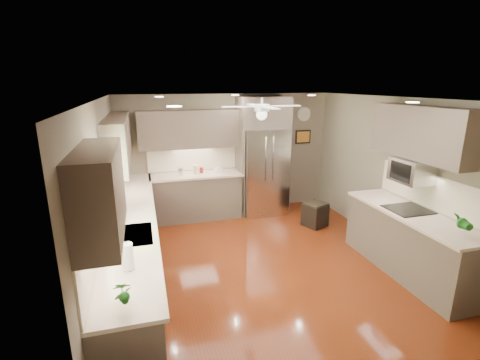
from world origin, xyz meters
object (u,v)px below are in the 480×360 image
canister_c (196,169)px  soap_bottle (120,214)px  canister_d (201,170)px  potted_plant_right (463,222)px  stool (315,214)px  canister_b (181,172)px  bowl (218,171)px  paper_towel (127,256)px  potted_plant_left (121,292)px  microwave (412,171)px  refrigerator (263,158)px

canister_c → soap_bottle: size_ratio=0.89×
canister_d → potted_plant_right: (2.52, -3.82, 0.10)m
stool → canister_b: bearing=156.7°
soap_bottle → potted_plant_right: (3.99, -1.56, 0.05)m
canister_b → canister_c: canister_c is taller
bowl → paper_towel: 3.92m
canister_c → bowl: 0.47m
potted_plant_left → stool: 4.66m
soap_bottle → potted_plant_right: bearing=-21.4°
canister_b → microwave: size_ratio=0.27×
canister_c → paper_towel: paper_towel is taller
refrigerator → potted_plant_right: bearing=-72.0°
potted_plant_right → refrigerator: refrigerator is taller
potted_plant_left → canister_c: bearing=73.3°
microwave → potted_plant_left: bearing=-160.6°
stool → canister_d: bearing=151.1°
soap_bottle → potted_plant_right: potted_plant_right is taller
soap_bottle → stool: bearing=18.0°
canister_d → soap_bottle: size_ratio=0.56×
canister_c → potted_plant_left: (-1.25, -4.16, 0.05)m
soap_bottle → microwave: (4.10, -0.54, 0.44)m
potted_plant_left → bowl: 4.49m
canister_b → microwave: (3.05, -2.73, 0.47)m
canister_b → soap_bottle: size_ratio=0.73×
refrigerator → canister_d: bearing=176.1°
potted_plant_left → refrigerator: (2.67, 4.11, 0.11)m
canister_b → potted_plant_right: potted_plant_right is taller
canister_b → canister_d: 0.43m
microwave → stool: 2.17m
canister_d → microwave: size_ratio=0.21×
canister_d → soap_bottle: soap_bottle is taller
soap_bottle → potted_plant_left: size_ratio=0.72×
canister_d → bowl: bearing=-8.5°
canister_c → potted_plant_right: bearing=-55.1°
canister_b → canister_c: 0.31m
canister_c → paper_towel: 3.75m
soap_bottle → stool: soap_bottle is taller
stool → paper_towel: paper_towel is taller
potted_plant_right → microwave: size_ratio=0.57×
canister_b → paper_towel: 3.64m
refrigerator → microwave: 3.03m
canister_c → canister_d: (0.12, 0.04, -0.03)m
potted_plant_right → refrigerator: (-1.22, 3.73, 0.09)m
paper_towel → canister_b: bearing=75.6°
bowl → stool: bearing=-32.4°
microwave → bowl: bearing=129.7°
potted_plant_right → stool: potted_plant_right is taller
stool → paper_towel: size_ratio=1.76×
canister_b → potted_plant_left: 4.24m
canister_c → microwave: bearing=-45.1°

